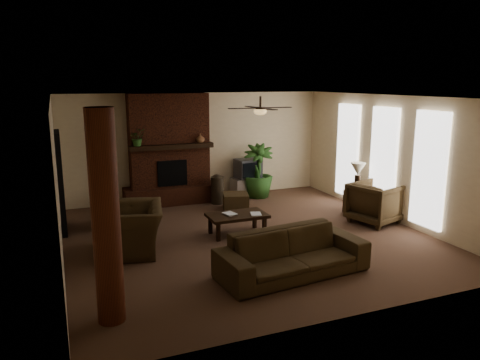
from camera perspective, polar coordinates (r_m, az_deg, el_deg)
name	(u,v)px	position (r m, az deg, el deg)	size (l,w,h in m)	color
room_shell	(248,169)	(9.06, 0.94, 1.36)	(7.00, 7.00, 7.00)	brown
fireplace	(170,159)	(11.89, -8.68, 2.64)	(2.40, 0.70, 2.80)	#522516
windows	(383,159)	(11.01, 17.33, 2.48)	(0.08, 3.65, 2.35)	white
log_column	(106,219)	(6.07, -16.29, -4.64)	(0.36, 0.36, 2.80)	#5D2917
doorway	(61,182)	(10.21, -21.33, -0.25)	(0.10, 1.00, 2.10)	black
ceiling_fan	(260,110)	(9.35, 2.53, 8.67)	(1.35, 1.35, 0.37)	#2F2014
sofa	(293,246)	(7.56, 6.54, -8.16)	(2.48, 0.72, 0.97)	#42311C
armchair_left	(130,221)	(8.71, -13.46, -4.98)	(1.33, 0.87, 1.17)	#42311C
armchair_right	(376,201)	(10.63, 16.44, -2.50)	(0.97, 0.91, 1.00)	#42311C
coffee_table	(237,217)	(9.46, -0.35, -4.58)	(1.20, 0.70, 0.43)	black
ottoman	(236,202)	(11.29, -0.54, -2.69)	(0.60, 0.60, 0.40)	#42311C
tv_stand	(247,187)	(12.64, 0.93, -0.84)	(0.85, 0.50, 0.50)	silver
tv	(248,169)	(12.53, 1.01, 1.43)	(0.70, 0.59, 0.52)	#3B3B3D
floor_vase	(217,187)	(11.81, -2.83, -0.88)	(0.34, 0.34, 0.77)	#32271B
floor_plant	(258,182)	(12.48, 2.20, -0.30)	(0.81, 1.44, 0.81)	#325F26
side_table_left	(113,214)	(10.35, -15.44, -4.12)	(0.50, 0.50, 0.55)	black
lamp_left	(110,182)	(10.16, -15.76, -0.21)	(0.40, 0.40, 0.65)	#2F2014
side_table_right	(357,201)	(11.41, 14.34, -2.54)	(0.50, 0.50, 0.55)	black
lamp_right	(358,171)	(11.29, 14.41, 1.09)	(0.44, 0.44, 0.65)	#2F2014
mantel_plant	(138,139)	(11.37, -12.58, 4.94)	(0.38, 0.42, 0.33)	#325F26
mantel_vase	(200,138)	(11.75, -4.93, 5.16)	(0.22, 0.23, 0.22)	#8F5B39
book_a	(225,208)	(9.33, -1.83, -3.54)	(0.22, 0.03, 0.29)	#999999
book_b	(251,208)	(9.37, 1.34, -3.46)	(0.21, 0.02, 0.29)	#999999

